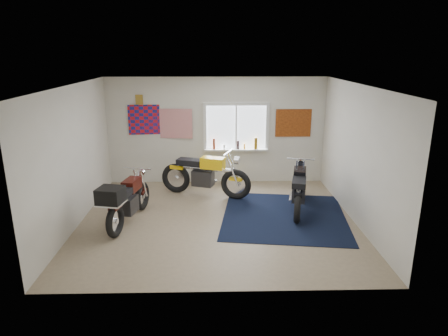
{
  "coord_description": "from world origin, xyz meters",
  "views": [
    {
      "loc": [
        -0.05,
        -7.47,
        3.32
      ],
      "look_at": [
        0.14,
        0.4,
        0.99
      ],
      "focal_mm": 32.0,
      "sensor_mm": 36.0,
      "label": 1
    }
  ],
  "objects_px": {
    "black_chrome_bike": "(299,190)",
    "navy_rug": "(284,216)",
    "yellow_triumph": "(205,176)",
    "maroon_tourer": "(126,200)"
  },
  "relations": [
    {
      "from": "yellow_triumph",
      "to": "black_chrome_bike",
      "type": "xyz_separation_m",
      "value": [
        2.03,
        -0.93,
        -0.05
      ]
    },
    {
      "from": "navy_rug",
      "to": "maroon_tourer",
      "type": "distance_m",
      "value": 3.23
    },
    {
      "from": "yellow_triumph",
      "to": "navy_rug",
      "type": "bearing_deg",
      "value": -18.74
    },
    {
      "from": "yellow_triumph",
      "to": "maroon_tourer",
      "type": "height_order",
      "value": "yellow_triumph"
    },
    {
      "from": "black_chrome_bike",
      "to": "navy_rug",
      "type": "bearing_deg",
      "value": 149.08
    },
    {
      "from": "yellow_triumph",
      "to": "black_chrome_bike",
      "type": "height_order",
      "value": "yellow_triumph"
    },
    {
      "from": "navy_rug",
      "to": "black_chrome_bike",
      "type": "relative_size",
      "value": 1.32
    },
    {
      "from": "navy_rug",
      "to": "black_chrome_bike",
      "type": "distance_m",
      "value": 0.68
    },
    {
      "from": "yellow_triumph",
      "to": "black_chrome_bike",
      "type": "relative_size",
      "value": 1.09
    },
    {
      "from": "navy_rug",
      "to": "maroon_tourer",
      "type": "xyz_separation_m",
      "value": [
        -3.17,
        -0.35,
        0.51
      ]
    }
  ]
}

